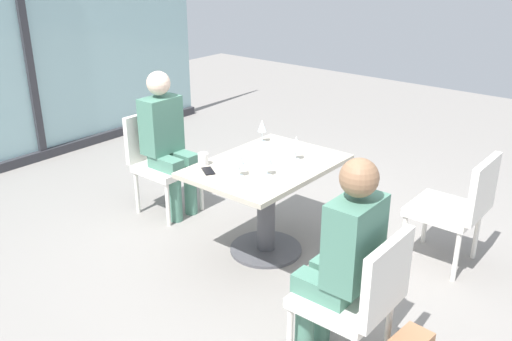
{
  "coord_description": "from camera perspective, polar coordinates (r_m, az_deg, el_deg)",
  "views": [
    {
      "loc": [
        -2.99,
        -2.35,
        2.23
      ],
      "look_at": [
        0.0,
        0.1,
        0.65
      ],
      "focal_mm": 39.08,
      "sensor_mm": 36.0,
      "label": 1
    }
  ],
  "objects": [
    {
      "name": "wine_glass_3",
      "position": [
        4.13,
        4.13,
        2.84
      ],
      "size": [
        0.07,
        0.07,
        0.18
      ],
      "color": "silver",
      "rests_on": "dining_table_main"
    },
    {
      "name": "wine_glass_1",
      "position": [
        3.82,
        -1.7,
        1.23
      ],
      "size": [
        0.07,
        0.07,
        0.18
      ],
      "color": "silver",
      "rests_on": "dining_table_main"
    },
    {
      "name": "chair_near_window",
      "position": [
        4.95,
        -9.84,
        1.39
      ],
      "size": [
        0.46,
        0.51,
        0.87
      ],
      "color": "silver",
      "rests_on": "ground_plane"
    },
    {
      "name": "chair_front_left",
      "position": [
        3.09,
        10.45,
        -12.37
      ],
      "size": [
        0.46,
        0.5,
        0.87
      ],
      "color": "silver",
      "rests_on": "ground_plane"
    },
    {
      "name": "person_near_window",
      "position": [
        4.8,
        -9.13,
        3.37
      ],
      "size": [
        0.34,
        0.39,
        1.26
      ],
      "color": "#4C7F6B",
      "rests_on": "ground_plane"
    },
    {
      "name": "wine_glass_2",
      "position": [
        4.5,
        0.63,
        4.55
      ],
      "size": [
        0.07,
        0.07,
        0.18
      ],
      "color": "silver",
      "rests_on": "dining_table_main"
    },
    {
      "name": "wine_glass_0",
      "position": [
        3.83,
        1.15,
        1.32
      ],
      "size": [
        0.07,
        0.07,
        0.18
      ],
      "color": "silver",
      "rests_on": "dining_table_main"
    },
    {
      "name": "window_wall_backdrop",
      "position": [
        6.38,
        -22.5,
        11.4
      ],
      "size": [
        4.64,
        0.1,
        2.7
      ],
      "color": "#90B7BC",
      "rests_on": "ground_plane"
    },
    {
      "name": "cell_phone_on_table",
      "position": [
        3.96,
        -4.91,
        -0.05
      ],
      "size": [
        0.14,
        0.16,
        0.01
      ],
      "primitive_type": "cube",
      "rotation": [
        0.0,
        0.0,
        -0.56
      ],
      "color": "black",
      "rests_on": "dining_table_main"
    },
    {
      "name": "dining_table_main",
      "position": [
        4.17,
        1.06,
        -1.94
      ],
      "size": [
        1.14,
        0.81,
        0.73
      ],
      "color": "#BCB29E",
      "rests_on": "ground_plane"
    },
    {
      "name": "ground_plane",
      "position": [
        4.41,
        1.02,
        -8.16
      ],
      "size": [
        12.0,
        12.0,
        0.0
      ],
      "primitive_type": "plane",
      "color": "gray"
    },
    {
      "name": "person_front_left",
      "position": [
        3.02,
        8.9,
        -8.51
      ],
      "size": [
        0.34,
        0.39,
        1.26
      ],
      "color": "#4C7F6B",
      "rests_on": "ground_plane"
    },
    {
      "name": "coffee_cup",
      "position": [
        4.07,
        -5.43,
        1.17
      ],
      "size": [
        0.08,
        0.08,
        0.09
      ],
      "primitive_type": "cylinder",
      "color": "white",
      "rests_on": "dining_table_main"
    },
    {
      "name": "chair_front_right",
      "position": [
        4.25,
        20.02,
        -3.28
      ],
      "size": [
        0.46,
        0.5,
        0.87
      ],
      "color": "silver",
      "rests_on": "ground_plane"
    }
  ]
}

